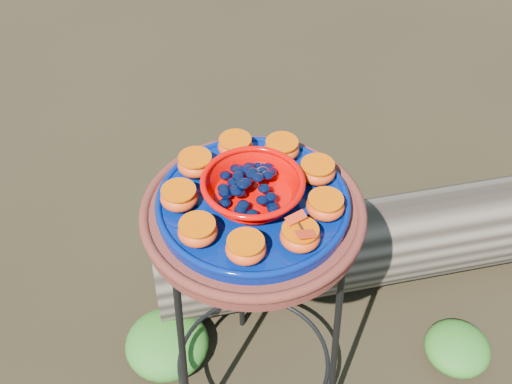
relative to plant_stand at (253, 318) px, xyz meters
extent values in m
cylinder|color=#411711|center=(0.00, 0.00, 0.37)|extent=(0.45, 0.45, 0.04)
cylinder|color=#03115C|center=(0.00, 0.00, 0.40)|extent=(0.39, 0.39, 0.03)
ellipsoid|color=red|center=(0.07, -0.13, 0.43)|extent=(0.08, 0.08, 0.04)
ellipsoid|color=red|center=(0.13, -0.06, 0.43)|extent=(0.08, 0.08, 0.04)
ellipsoid|color=red|center=(0.14, 0.04, 0.43)|extent=(0.08, 0.08, 0.04)
ellipsoid|color=red|center=(0.08, 0.12, 0.43)|extent=(0.08, 0.08, 0.04)
ellipsoid|color=red|center=(-0.01, 0.14, 0.43)|extent=(0.08, 0.08, 0.04)
ellipsoid|color=red|center=(-0.10, 0.10, 0.43)|extent=(0.08, 0.08, 0.04)
ellipsoid|color=red|center=(-0.14, 0.01, 0.43)|extent=(0.08, 0.08, 0.04)
ellipsoid|color=red|center=(-0.12, -0.08, 0.43)|extent=(0.08, 0.08, 0.04)
ellipsoid|color=red|center=(-0.04, -0.14, 0.43)|extent=(0.08, 0.08, 0.04)
ellipsoid|color=#216220|center=(-0.23, 0.15, -0.29)|extent=(0.24, 0.24, 0.12)
ellipsoid|color=#216220|center=(0.60, 0.01, -0.30)|extent=(0.19, 0.19, 0.10)
ellipsoid|color=#216220|center=(-0.07, 0.61, -0.27)|extent=(0.33, 0.33, 0.17)
camera|label=1|loc=(-0.14, -0.89, 1.32)|focal=45.00mm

